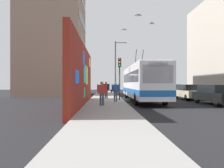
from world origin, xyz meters
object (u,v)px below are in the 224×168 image
at_px(parked_car_silver, 171,90).
at_px(parked_car_navy, 160,89).
at_px(city_bus, 142,82).
at_px(parked_car_black, 216,94).
at_px(pedestrian_at_curb, 115,90).
at_px(parked_car_champagne, 189,92).
at_px(pedestrian_near_wall, 102,91).
at_px(traffic_light, 120,71).
at_px(pedestrian_midblock, 106,89).
at_px(street_lamp, 117,65).

xyz_separation_m(parked_car_silver, parked_car_navy, (5.80, 0.00, -0.00)).
bearing_deg(parked_car_silver, city_bus, 145.95).
relative_size(parked_car_black, pedestrian_at_curb, 2.95).
relative_size(city_bus, parked_car_champagne, 2.72).
bearing_deg(pedestrian_near_wall, traffic_light, -17.00).
bearing_deg(parked_car_navy, pedestrian_at_curb, 153.41).
relative_size(parked_car_black, pedestrian_midblock, 2.85).
bearing_deg(pedestrian_at_curb, street_lamp, -4.25).
distance_m(parked_car_champagne, street_lamp, 8.88).
bearing_deg(city_bus, pedestrian_midblock, 62.02).
bearing_deg(street_lamp, parked_car_navy, -42.94).
distance_m(parked_car_black, parked_car_navy, 17.20).
relative_size(city_bus, parked_car_navy, 2.91).
height_order(city_bus, parked_car_champagne, city_bus).
relative_size(parked_car_champagne, pedestrian_near_wall, 2.71).
distance_m(parked_car_black, parked_car_silver, 11.40).
xyz_separation_m(city_bus, pedestrian_at_curb, (-2.16, 2.64, -0.73)).
xyz_separation_m(city_bus, parked_car_navy, (13.50, -5.20, -1.02)).
relative_size(parked_car_silver, street_lamp, 0.70).
xyz_separation_m(parked_car_black, street_lamp, (9.41, 7.25, 3.13)).
bearing_deg(street_lamp, parked_car_black, -142.37).
xyz_separation_m(pedestrian_near_wall, pedestrian_at_curb, (3.26, -1.10, -0.01)).
relative_size(pedestrian_midblock, street_lamp, 0.26).
bearing_deg(traffic_light, parked_car_champagne, -75.71).
bearing_deg(pedestrian_near_wall, parked_car_navy, -25.29).
bearing_deg(pedestrian_at_curb, city_bus, -50.66).
bearing_deg(parked_car_navy, traffic_light, 151.82).
distance_m(pedestrian_near_wall, pedestrian_at_curb, 3.44).
height_order(pedestrian_at_curb, traffic_light, traffic_light).
height_order(parked_car_champagne, pedestrian_near_wall, pedestrian_near_wall).
height_order(parked_car_navy, street_lamp, street_lamp).
xyz_separation_m(parked_car_black, traffic_light, (3.48, 7.35, 1.98)).
height_order(parked_car_black, parked_car_silver, same).
relative_size(pedestrian_near_wall, traffic_light, 0.42).
bearing_deg(city_bus, street_lamp, 19.80).
bearing_deg(pedestrian_near_wall, city_bus, -34.59).
bearing_deg(traffic_light, pedestrian_midblock, 31.51).
bearing_deg(pedestrian_near_wall, parked_car_black, -79.12).
relative_size(parked_car_black, parked_car_navy, 1.16).
height_order(traffic_light, street_lamp, street_lamp).
relative_size(parked_car_silver, parked_car_navy, 1.10).
height_order(parked_car_navy, traffic_light, traffic_light).
height_order(parked_car_champagne, street_lamp, street_lamp).
xyz_separation_m(parked_car_navy, pedestrian_at_curb, (-15.66, 7.84, 0.29)).
xyz_separation_m(parked_car_silver, pedestrian_at_curb, (-9.86, 7.84, 0.29)).
xyz_separation_m(pedestrian_midblock, street_lamp, (3.90, -1.34, 2.80)).
bearing_deg(parked_car_champagne, city_bus, 107.60).
bearing_deg(street_lamp, pedestrian_at_curb, 175.75).
relative_size(pedestrian_at_curb, street_lamp, 0.25).
bearing_deg(pedestrian_near_wall, street_lamp, -8.63).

